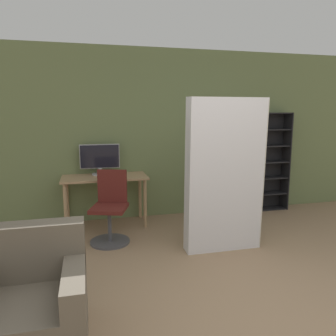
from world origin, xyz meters
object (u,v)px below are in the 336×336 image
object	(u,v)px
armchair	(27,304)
monitor	(100,159)
bookshelf	(262,161)
mattress_near	(225,176)
office_chair	(110,213)

from	to	relation	value
armchair	monitor	bearing A→B (deg)	75.95
bookshelf	monitor	bearing A→B (deg)	-179.15
monitor	mattress_near	size ratio (longest dim) A/B	0.32
mattress_near	armchair	distance (m)	2.51
office_chair	bookshelf	distance (m)	2.86
office_chair	bookshelf	xyz separation A→B (m)	(2.69, 0.85, 0.47)
office_chair	armchair	size ratio (longest dim) A/B	1.11
monitor	armchair	bearing A→B (deg)	-104.05
office_chair	armchair	bearing A→B (deg)	-111.97
mattress_near	monitor	bearing A→B (deg)	135.43
office_chair	armchair	xyz separation A→B (m)	(-0.74, -1.84, -0.07)
office_chair	monitor	bearing A→B (deg)	95.62
bookshelf	mattress_near	bearing A→B (deg)	-132.58
monitor	mattress_near	distance (m)	2.01
office_chair	bookshelf	world-z (taller)	bookshelf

